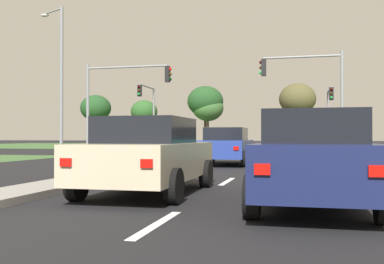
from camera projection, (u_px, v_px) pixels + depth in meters
ground_plane at (225, 153)px, 33.17m from camera, size 200.00×200.00×0.00m
grass_verge_far_left at (71, 145)px, 62.91m from camera, size 35.00×35.00×0.01m
median_island_near at (129, 171)px, 14.69m from camera, size 1.20×22.00×0.14m
median_island_far at (257, 145)px, 57.49m from camera, size 1.20×36.00×0.14m
lane_dash_near at (157, 224)px, 6.10m from camera, size 0.14×2.00×0.01m
lane_dash_second at (227, 181)px, 11.93m from camera, size 0.14×2.00×0.01m
lane_dash_third at (251, 167)px, 17.77m from camera, size 0.14×2.00×0.01m
lane_dash_fourth at (264, 159)px, 23.61m from camera, size 0.14×2.00×0.01m
edge_line_right at (350, 175)px, 14.07m from camera, size 0.14×24.00×0.01m
stop_bar_near at (272, 158)px, 25.48m from camera, size 6.40×0.50×0.01m
crosswalk_bar_near at (114, 155)px, 29.59m from camera, size 0.70×2.80×0.01m
crosswalk_bar_second at (131, 155)px, 29.33m from camera, size 0.70×2.80×0.01m
crosswalk_bar_third at (148, 155)px, 29.06m from camera, size 0.70×2.80×0.01m
crosswalk_bar_fourth at (165, 155)px, 28.79m from camera, size 0.70×2.80×0.01m
crosswalk_bar_fifth at (183, 155)px, 28.53m from camera, size 0.70×2.80×0.01m
car_maroon_near at (155, 142)px, 34.24m from camera, size 4.21×2.07×1.56m
car_beige_second at (148, 155)px, 9.42m from camera, size 2.07×4.35×1.56m
car_grey_third at (237, 140)px, 56.57m from camera, size 2.02×4.21×1.60m
car_teal_fourth at (306, 146)px, 18.59m from camera, size 2.10×4.18×1.57m
car_navy_fifth at (313, 158)px, 7.69m from camera, size 1.98×4.60×1.59m
car_blue_sixth at (227, 146)px, 19.11m from camera, size 2.02×4.22×1.55m
traffic_signal_near_left at (118, 91)px, 28.08m from camera, size 5.56×0.32×5.71m
traffic_signal_near_right at (312, 85)px, 25.40m from camera, size 4.62×0.32×5.91m
traffic_signal_far_left at (149, 105)px, 40.00m from camera, size 0.32×4.10×5.77m
traffic_signal_far_right at (329, 107)px, 36.21m from camera, size 0.32×4.52×5.14m
street_lamp_second at (60, 73)px, 27.43m from camera, size 2.01×1.06×8.98m
pedestrian_at_median at (245, 137)px, 42.96m from camera, size 0.34×0.34×1.70m
treeline_near at (96, 108)px, 72.70m from camera, size 4.87×4.87×7.83m
treeline_second at (144, 112)px, 74.73m from camera, size 4.36×4.36×7.17m
treeline_third at (205, 102)px, 66.91m from camera, size 5.28×5.28×8.61m
treeline_fourth at (208, 108)px, 66.71m from camera, size 4.56×4.56×7.33m
treeline_fifth at (297, 99)px, 64.38m from camera, size 5.16×5.16×8.71m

